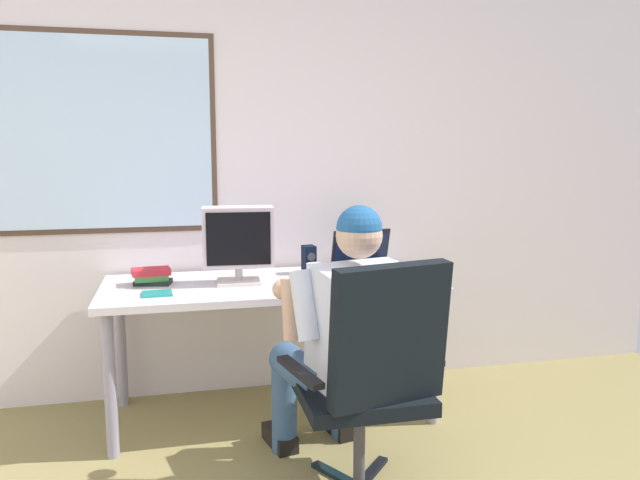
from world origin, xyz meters
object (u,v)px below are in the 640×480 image
desk (272,296)px  crt_monitor (238,239)px  office_chair (374,370)px  desk_speaker (309,260)px  person_seated (344,335)px  cd_case (157,294)px  wine_glass (315,271)px  laptop (366,263)px  book_stack (152,276)px

desk → crt_monitor: bearing=-176.7°
office_chair → desk_speaker: 1.13m
person_seated → cd_case: (-0.79, 0.52, 0.11)m
desk → wine_glass: 0.32m
laptop → desk_speaker: (-0.30, 0.10, 0.02)m
office_chair → desk_speaker: office_chair is taller
crt_monitor → desk_speaker: (0.41, 0.17, -0.16)m
desk → laptop: laptop is taller
laptop → person_seated: bearing=-114.1°
wine_glass → book_stack: (-0.80, 0.27, -0.04)m
wine_glass → office_chair: bearing=-84.5°
office_chair → wine_glass: 0.79m
crt_monitor → book_stack: crt_monitor is taller
laptop → book_stack: size_ratio=1.75×
office_chair → person_seated: bearing=101.3°
book_stack → laptop: bearing=-0.6°
person_seated → laptop: (0.33, 0.74, 0.17)m
wine_glass → cd_case: (-0.77, 0.04, -0.08)m
wine_glass → person_seated: bearing=-87.7°
laptop → desk: bearing=-173.7°
crt_monitor → book_stack: 0.49m
desk → person_seated: bearing=-73.0°
person_seated → wine_glass: bearing=92.3°
desk → book_stack: (-0.61, 0.07, 0.12)m
wine_glass → book_stack: size_ratio=0.60×
wine_glass → cd_case: wine_glass is taller
laptop → book_stack: bearing=179.4°
wine_glass → desk_speaker: size_ratio=0.80×
crt_monitor → wine_glass: size_ratio=3.17×
desk → desk_speaker: (0.24, 0.16, 0.16)m
desk → office_chair: size_ratio=1.72×
office_chair → person_seated: size_ratio=0.84×
laptop → cd_case: bearing=-168.8°
cd_case → person_seated: bearing=-33.3°
crt_monitor → book_stack: size_ratio=1.90×
desk → desk_speaker: 0.33m
wine_glass → book_stack: bearing=161.1°
desk → crt_monitor: 0.36m
desk → desk_speaker: bearing=34.3°
person_seated → crt_monitor: 0.84m
wine_glass → cd_case: 0.78m
person_seated → cd_case: size_ratio=8.11×
desk → desk_speaker: size_ratio=11.01×
office_chair → laptop: 1.07m
desk → person_seated: size_ratio=1.44×
book_stack → cd_case: book_stack is taller
desk → book_stack: book_stack is taller
crt_monitor → cd_case: 0.50m
wine_glass → desk_speaker: desk_speaker is taller
desk → book_stack: size_ratio=8.23×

